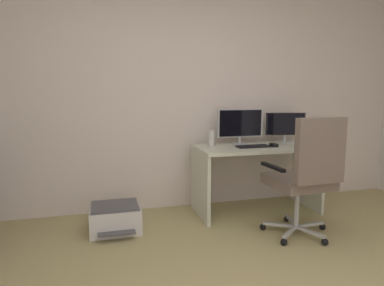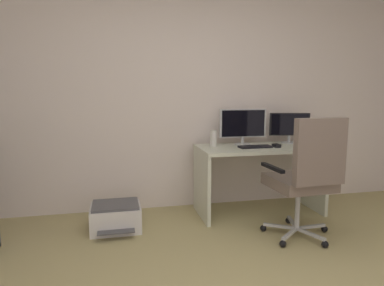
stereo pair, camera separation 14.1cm
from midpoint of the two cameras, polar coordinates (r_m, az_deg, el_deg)
wall_back at (r=3.90m, az=-3.61°, el=8.58°), size 5.58×0.10×2.63m
desk at (r=3.80m, az=9.58°, el=-3.48°), size 1.32×0.64×0.73m
monitor_main at (r=3.83m, az=6.91°, el=3.09°), size 0.53×0.18×0.39m
monitor_secondary at (r=4.08m, az=14.24°, el=2.83°), size 0.44×0.18×0.34m
keyboard at (r=3.67m, az=8.96°, el=-0.54°), size 0.34×0.14×0.02m
computer_mouse at (r=3.74m, az=12.32°, el=-0.36°), size 0.06×0.10×0.03m
desktop_speaker at (r=3.69m, az=2.13°, el=0.78°), size 0.07×0.07×0.17m
office_chair at (r=3.16m, az=17.10°, el=-4.77°), size 0.63×0.65×1.10m
printer at (r=3.42m, az=-13.77°, el=-11.98°), size 0.47×0.47×0.26m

